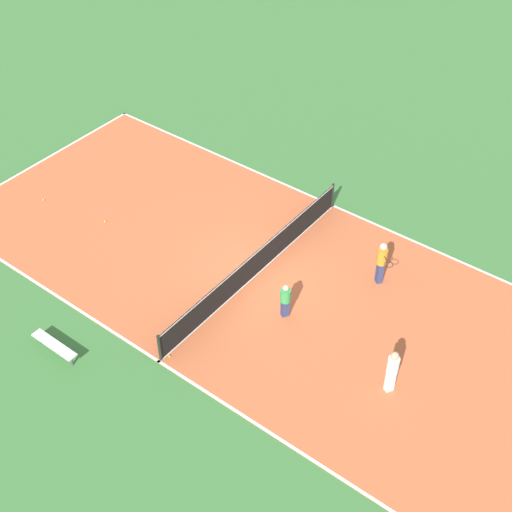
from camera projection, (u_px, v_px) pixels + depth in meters
ground_plane at (256, 275)px, 25.69m from camera, size 80.00×80.00×0.00m
court_surface at (256, 274)px, 25.68m from camera, size 10.30×23.75×0.02m
tennis_net at (256, 263)px, 25.29m from camera, size 10.10×0.10×1.12m
bench at (54, 345)px, 22.65m from camera, size 0.36×1.81×0.45m
player_far_green at (285, 299)px, 23.66m from camera, size 0.50×0.50×1.36m
player_center_orange at (382, 260)px, 24.71m from camera, size 0.85×0.93×1.76m
player_near_white at (392, 369)px, 21.17m from camera, size 0.49×0.49×1.70m
tennis_ball_right_alley at (105, 221)px, 27.87m from camera, size 0.07×0.07×0.07m
tennis_ball_left_sideline at (44, 200)px, 28.91m from camera, size 0.07×0.07×0.07m
tennis_ball_near_net at (170, 356)px, 22.75m from camera, size 0.07×0.07×0.07m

